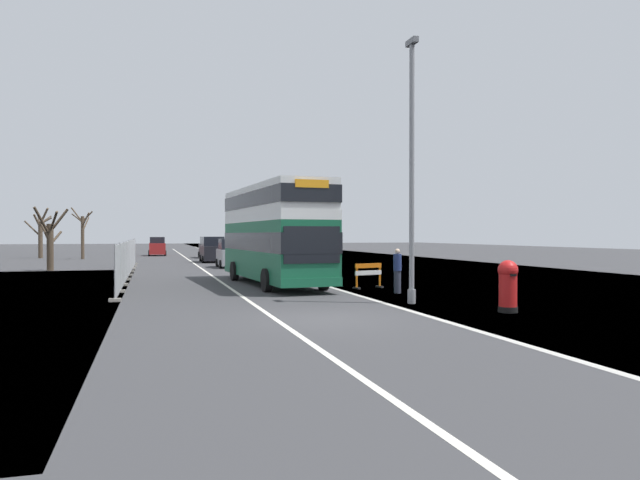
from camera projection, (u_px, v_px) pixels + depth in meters
The scene contains 14 objects.
ground at pixel (343, 319), 17.23m from camera, with size 140.00×280.00×0.10m.
double_decker_bus at pixel (274, 233), 28.48m from camera, with size 3.40×11.50×4.74m.
lamppost_foreground at pixel (412, 178), 20.69m from camera, with size 0.29×0.70×9.30m.
red_pillar_postbox at pixel (508, 284), 18.41m from camera, with size 0.63×0.63×1.64m.
roadworks_barrier at pixel (368, 273), 26.51m from camera, with size 1.49×0.81×1.12m.
construction_site_fence at pixel (129, 259), 34.34m from camera, with size 0.44×27.40×2.09m.
car_oncoming_near at pixel (231, 254), 43.16m from camera, with size 1.93×3.99×2.10m.
car_receding_mid at pixel (213, 250), 51.28m from camera, with size 2.09×4.37×2.22m.
car_receding_far at pixel (209, 248), 60.74m from camera, with size 1.96×3.93×2.18m.
car_far_side at pixel (157, 247), 66.66m from camera, with size 1.94×3.94×2.11m.
bare_tree_far_verge_near at pixel (50, 241), 39.41m from camera, with size 2.09×2.14×4.26m.
bare_tree_far_verge_mid at pixel (83, 233), 57.43m from camera, with size 2.13×3.18×5.08m.
bare_tree_far_verge_far at pixel (40, 234), 59.59m from camera, with size 2.65×2.20×5.09m.
pedestrian_at_kerb at pixel (397, 271), 24.33m from camera, with size 0.34×0.34×1.85m.
Camera 1 is at (-4.76, -16.26, 2.45)m, focal length 33.05 mm.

